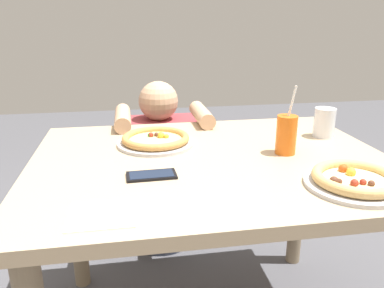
{
  "coord_description": "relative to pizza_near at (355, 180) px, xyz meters",
  "views": [
    {
      "loc": [
        -0.27,
        -1.2,
        1.21
      ],
      "look_at": [
        -0.06,
        0.07,
        0.78
      ],
      "focal_mm": 35.64,
      "sensor_mm": 36.0,
      "label": 1
    }
  ],
  "objects": [
    {
      "name": "dining_table",
      "position": [
        -0.35,
        0.3,
        -0.13
      ],
      "size": [
        1.22,
        0.94,
        0.75
      ],
      "color": "tan",
      "rests_on": "ground"
    },
    {
      "name": "paper_napkin",
      "position": [
        -0.7,
        -0.05,
        -0.02
      ],
      "size": [
        0.16,
        0.14,
        0.0
      ],
      "primitive_type": "cube",
      "rotation": [
        0.0,
        0.0,
        0.0
      ],
      "color": "white",
      "rests_on": "dining_table"
    },
    {
      "name": "pizza_near",
      "position": [
        0.0,
        0.0,
        0.0
      ],
      "size": [
        0.28,
        0.28,
        0.04
      ],
      "color": "#B7B7BC",
      "rests_on": "dining_table"
    },
    {
      "name": "drink_cup_colored",
      "position": [
        -0.08,
        0.3,
        0.05
      ],
      "size": [
        0.07,
        0.07,
        0.24
      ],
      "color": "orange",
      "rests_on": "dining_table"
    },
    {
      "name": "diner_seated",
      "position": [
        -0.47,
        0.99,
        -0.36
      ],
      "size": [
        0.43,
        0.53,
        0.91
      ],
      "color": "#333847",
      "rests_on": "ground"
    },
    {
      "name": "fork",
      "position": [
        0.02,
        0.61,
        -0.02
      ],
      "size": [
        0.1,
        0.19,
        0.0
      ],
      "color": "silver",
      "rests_on": "dining_table"
    },
    {
      "name": "pizza_far",
      "position": [
        -0.53,
        0.47,
        -0.0
      ],
      "size": [
        0.29,
        0.29,
        0.04
      ],
      "color": "#B7B7BC",
      "rests_on": "dining_table"
    },
    {
      "name": "cell_phone",
      "position": [
        -0.56,
        0.17,
        -0.02
      ],
      "size": [
        0.15,
        0.08,
        0.01
      ],
      "color": "black",
      "rests_on": "dining_table"
    },
    {
      "name": "water_cup_clear",
      "position": [
        0.15,
        0.46,
        0.04
      ],
      "size": [
        0.08,
        0.08,
        0.12
      ],
      "color": "silver",
      "rests_on": "dining_table"
    }
  ]
}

